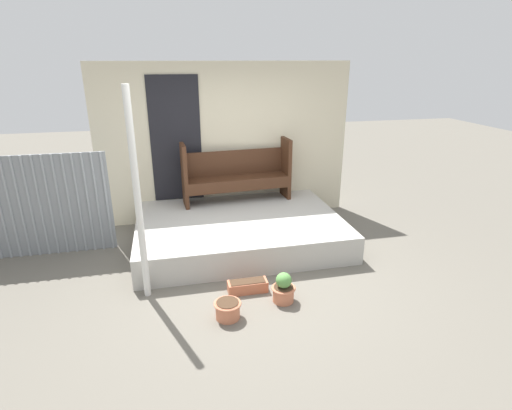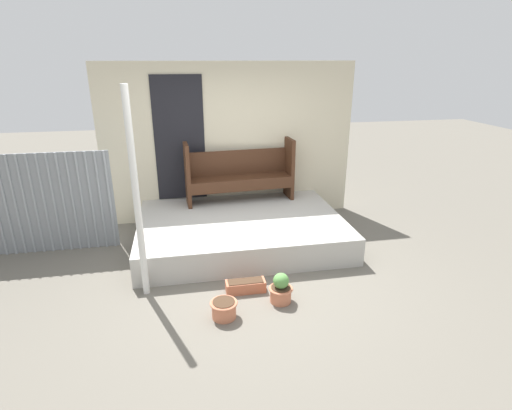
{
  "view_description": "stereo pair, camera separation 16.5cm",
  "coord_description": "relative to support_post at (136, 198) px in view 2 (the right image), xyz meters",
  "views": [
    {
      "loc": [
        -0.91,
        -4.36,
        2.65
      ],
      "look_at": [
        0.15,
        0.37,
        0.85
      ],
      "focal_mm": 28.0,
      "sensor_mm": 36.0,
      "label": 1
    },
    {
      "loc": [
        -0.75,
        -4.4,
        2.65
      ],
      "look_at": [
        0.15,
        0.37,
        0.85
      ],
      "focal_mm": 28.0,
      "sensor_mm": 36.0,
      "label": 2
    }
  ],
  "objects": [
    {
      "name": "support_post",
      "position": [
        0.0,
        0.0,
        0.0
      ],
      "size": [
        0.08,
        0.08,
        2.4
      ],
      "color": "silver",
      "rests_on": "ground_plane"
    },
    {
      "name": "planter_box_rect",
      "position": [
        1.17,
        -0.19,
        -1.13
      ],
      "size": [
        0.47,
        0.18,
        0.15
      ],
      "color": "#B76647",
      "rests_on": "ground_plane"
    },
    {
      "name": "bench",
      "position": [
        1.43,
        1.97,
        -0.32
      ],
      "size": [
        1.78,
        0.51,
        1.0
      ],
      "rotation": [
        0.0,
        0.0,
        0.06
      ],
      "color": "#422616",
      "rests_on": "porch_slab"
    },
    {
      "name": "flower_pot_left",
      "position": [
        0.86,
        -0.65,
        -1.09
      ],
      "size": [
        0.3,
        0.3,
        0.2
      ],
      "color": "#C67251",
      "rests_on": "ground_plane"
    },
    {
      "name": "porch_slab",
      "position": [
        1.33,
        1.18,
        -1.0
      ],
      "size": [
        3.0,
        2.14,
        0.4
      ],
      "color": "#B2AFA8",
      "rests_on": "ground_plane"
    },
    {
      "name": "ground_plane",
      "position": [
        1.27,
        0.11,
        -1.2
      ],
      "size": [
        24.0,
        24.0,
        0.0
      ],
      "primitive_type": "plane",
      "color": "#666056"
    },
    {
      "name": "flower_pot_middle",
      "position": [
        1.53,
        -0.48,
        -1.04
      ],
      "size": [
        0.28,
        0.28,
        0.36
      ],
      "color": "#C67251",
      "rests_on": "ground_plane"
    },
    {
      "name": "fence_corrugated",
      "position": [
        -1.78,
        1.41,
        -0.48
      ],
      "size": [
        2.61,
        0.05,
        1.45
      ],
      "color": "gray",
      "rests_on": "ground_plane"
    },
    {
      "name": "house_wall",
      "position": [
        1.29,
        2.28,
        0.1
      ],
      "size": [
        4.2,
        0.08,
        2.6
      ],
      "color": "beige",
      "rests_on": "ground_plane"
    }
  ]
}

